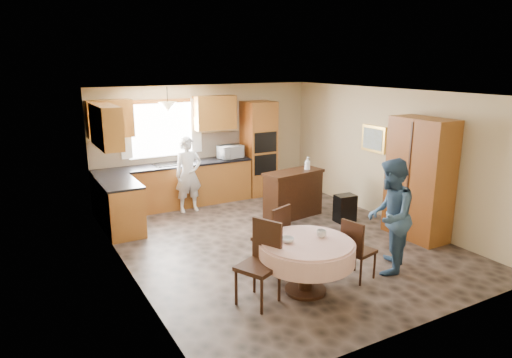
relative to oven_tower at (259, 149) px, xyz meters
The scene contains 36 objects.
floor 3.11m from the oven_tower, 113.15° to the right, with size 5.00×6.00×0.01m, color brown.
ceiling 3.26m from the oven_tower, 113.15° to the right, with size 5.00×6.00×0.01m, color white.
wall_back 1.21m from the oven_tower, 164.91° to the left, with size 5.00×0.02×2.50m, color tan.
wall_front 5.81m from the oven_tower, 101.43° to the right, with size 5.00×0.02×2.50m, color tan.
wall_left 4.54m from the oven_tower, 143.61° to the right, with size 0.02×6.00×2.50m, color tan.
wall_right 3.02m from the oven_tower, 63.35° to the right, with size 0.02×6.00×2.50m, color tan.
window 2.24m from the oven_tower, behind, with size 1.40×0.03×1.10m, color white.
curtain_left 2.97m from the oven_tower, behind, with size 0.22×0.02×1.15m, color white.
curtain_right 1.54m from the oven_tower, behind, with size 0.22×0.02×1.15m, color white.
base_cab_back 2.09m from the oven_tower, behind, with size 3.30×0.60×0.88m, color #B0712E.
counter_back 2.01m from the oven_tower, behind, with size 3.30×0.64×0.04m, color black.
base_cab_left 3.52m from the oven_tower, 165.12° to the right, with size 0.60×1.20×0.88m, color #B0712E.
counter_left 3.47m from the oven_tower, 165.12° to the right, with size 0.64×1.20×0.04m, color black.
backsplash 2.03m from the oven_tower, behind, with size 3.30×0.02×0.55m, color beige.
wall_cab_left 3.31m from the oven_tower, behind, with size 0.85×0.33×0.72m, color #C77C31.
wall_cab_right 1.32m from the oven_tower, behind, with size 0.90×0.33×0.72m, color #C77C31.
wall_cab_side 3.70m from the oven_tower, 165.67° to the right, with size 0.33×1.20×0.72m, color #C77C31.
oven_tower is the anchor object (origin of this frame).
oven_upper 0.37m from the oven_tower, 90.00° to the right, with size 0.56×0.01×0.45m, color black.
oven_lower 0.44m from the oven_tower, 90.00° to the right, with size 0.56×0.01×0.45m, color black.
pendant 2.40m from the oven_tower, behind, with size 0.36×0.36×0.18m, color beige.
sideboard 1.86m from the oven_tower, 96.74° to the right, with size 1.21×0.50×0.86m, color #351C0E.
space_heater 2.64m from the oven_tower, 78.46° to the right, with size 0.38×0.27×0.52m, color black.
cupboard 3.82m from the oven_tower, 73.74° to the right, with size 0.54×1.09×2.08m, color #B0712E.
dining_table 4.73m from the oven_tower, 111.83° to the right, with size 1.26×1.26×0.71m.
chair_left 4.91m from the oven_tower, 119.00° to the right, with size 0.61×0.61×1.05m.
chair_back 4.01m from the oven_tower, 116.03° to the right, with size 0.54×0.54×0.97m.
chair_right 4.56m from the oven_tower, 102.18° to the right, with size 0.46×0.46×0.88m.
framed_picture 2.65m from the oven_tower, 59.77° to the right, with size 0.06×0.63×0.52m.
microwave 0.73m from the oven_tower, behind, with size 0.51×0.35×0.28m, color silver.
person_sink 1.93m from the oven_tower, 167.24° to the right, with size 0.56×0.37×1.54m, color silver.
person_dining 4.44m from the oven_tower, 94.53° to the right, with size 0.81×0.63×1.67m, color #324F6E.
bowl_sideboard 1.85m from the oven_tower, 109.15° to the right, with size 0.20×0.20×0.05m, color #B2B2B2.
bottle_sideboard 1.74m from the oven_tower, 86.10° to the right, with size 0.12×0.12×0.31m, color silver.
cup_table 4.61m from the oven_tower, 109.09° to the right, with size 0.13×0.13×0.10m, color #B2B2B2.
bowl_table 4.72m from the oven_tower, 115.03° to the right, with size 0.19×0.19×0.06m, color #B2B2B2.
Camera 1 is at (-3.86, -6.18, 2.97)m, focal length 32.00 mm.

